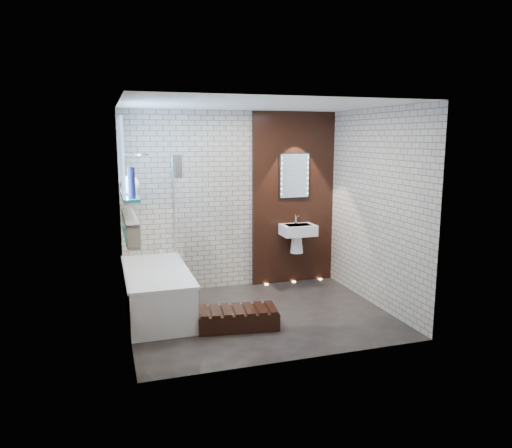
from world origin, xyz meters
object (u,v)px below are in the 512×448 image
object	(u,v)px
bath_screen	(178,209)
led_mirror	(295,176)
washbasin	(298,234)
walnut_step	(238,319)
bathtub	(157,292)

from	to	relation	value
bath_screen	led_mirror	world-z (taller)	led_mirror
bath_screen	washbasin	world-z (taller)	bath_screen
washbasin	walnut_step	size ratio (longest dim) A/B	0.62
walnut_step	bathtub	bearing A→B (deg)	138.78
bath_screen	walnut_step	size ratio (longest dim) A/B	1.49
bathtub	bath_screen	world-z (taller)	bath_screen
bathtub	walnut_step	bearing A→B (deg)	-41.22
washbasin	walnut_step	xyz separation A→B (m)	(-1.32, -1.37, -0.68)
bath_screen	washbasin	distance (m)	1.89
washbasin	walnut_step	distance (m)	2.02
washbasin	walnut_step	world-z (taller)	washbasin
washbasin	led_mirror	size ratio (longest dim) A/B	0.83
bath_screen	washbasin	size ratio (longest dim) A/B	2.41
bathtub	bath_screen	distance (m)	1.14
led_mirror	bathtub	bearing A→B (deg)	-160.22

